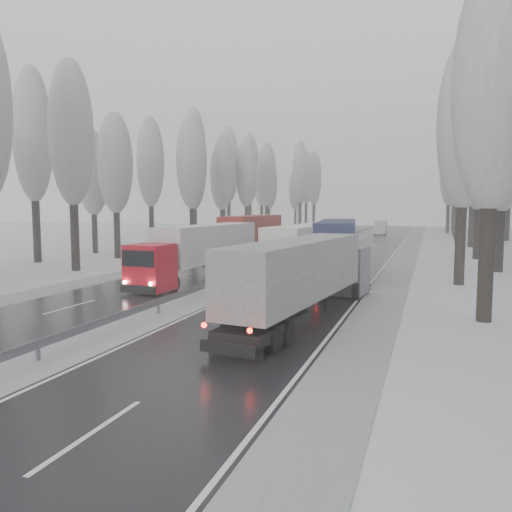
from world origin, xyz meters
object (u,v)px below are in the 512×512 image
Objects in this scene: truck_grey_tarp at (307,272)px; box_truck_distant at (381,227)px; truck_red_red at (249,233)px; truck_cream_box at (315,247)px; truck_blue_box at (338,242)px; truck_red_white at (202,248)px.

box_truck_distant is (-3.60, 75.13, -0.87)m from truck_grey_tarp.
truck_red_red reaches higher than truck_grey_tarp.
truck_blue_box is at bearing 76.76° from truck_cream_box.
truck_cream_box reaches higher than truck_red_white.
truck_red_white is (-8.93, -6.14, -0.17)m from truck_blue_box.
truck_red_white reaches higher than box_truck_distant.
truck_blue_box is at bearing 37.14° from truck_red_white.
truck_cream_box is at bearing -115.58° from truck_blue_box.
truck_red_red is (-8.77, -49.20, 1.18)m from box_truck_distant.
truck_grey_tarp is 0.97× the size of truck_red_white.
truck_red_red is at bearing 122.27° from truck_grey_tarp.
truck_grey_tarp is 16.54m from truck_blue_box.
truck_red_white is at bearing -84.37° from truck_red_red.
truck_blue_box is 2.32× the size of box_truck_distant.
truck_cream_box is at bearing -90.79° from box_truck_distant.
truck_blue_box is 58.71m from box_truck_distant.
truck_blue_box reaches higher than truck_red_white.
truck_cream_box is 62.08m from box_truck_distant.
truck_grey_tarp is at bearing -89.01° from box_truck_distant.
truck_cream_box is 16.18m from truck_red_red.
truck_grey_tarp is 0.88× the size of truck_red_red.
truck_blue_box is 0.98× the size of truck_red_red.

